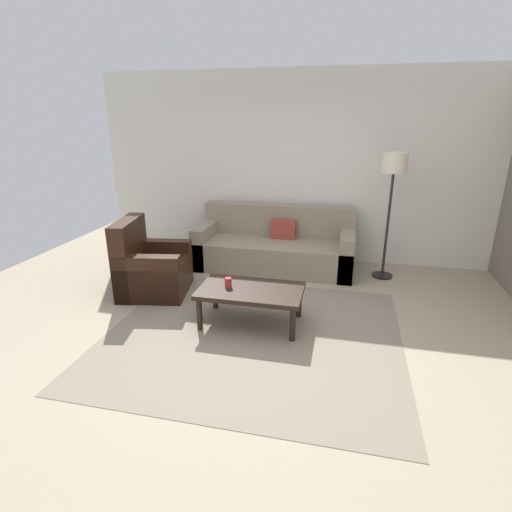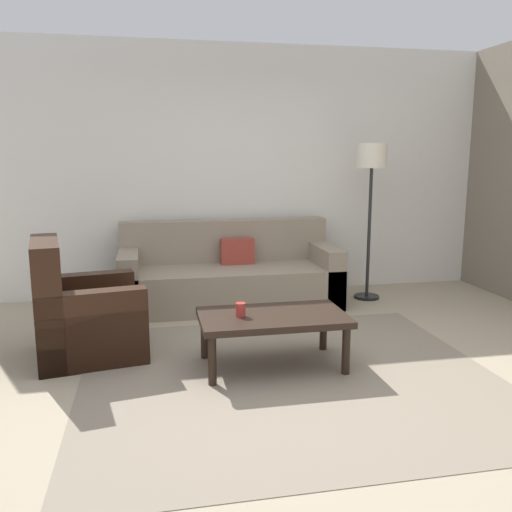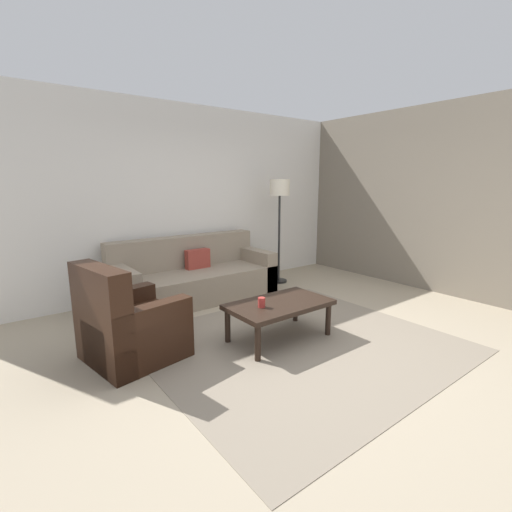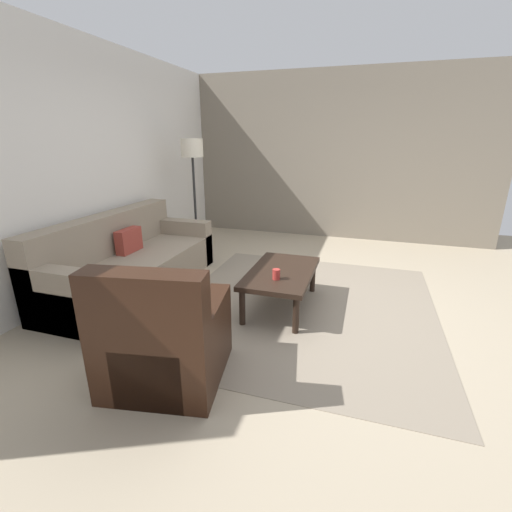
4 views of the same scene
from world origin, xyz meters
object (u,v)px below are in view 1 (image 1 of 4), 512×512
Objects in this scene: coffee_table at (251,293)px; lamp_standing at (393,176)px; couch_main at (276,247)px; armchair_leather at (149,270)px; cup at (228,282)px.

coffee_table is 2.51m from lamp_standing.
lamp_standing reaches higher than couch_main.
cup is (1.21, -0.52, 0.15)m from armchair_leather.
armchair_leather reaches higher than coffee_table.
lamp_standing reaches higher than coffee_table.
coffee_table is at bearing -19.46° from armchair_leather.
lamp_standing reaches higher than cup.
lamp_standing is (2.94, 1.22, 1.10)m from armchair_leather.
couch_main is at bearing 84.42° from cup.
coffee_table is at bearing -88.01° from couch_main.
cup reaches higher than coffee_table.
lamp_standing is (1.55, -0.12, 1.11)m from couch_main.
armchair_leather is 1.54m from coffee_table.
couch_main is 2.07× the size of coffee_table.
coffee_table is at bearing -130.76° from lamp_standing.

